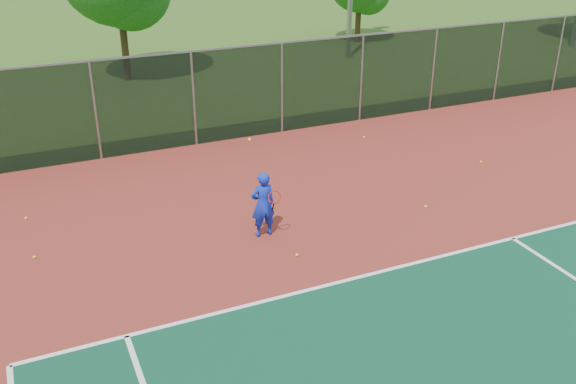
% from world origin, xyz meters
% --- Properties ---
extents(ground, '(120.00, 120.00, 0.00)m').
position_xyz_m(ground, '(0.00, 0.00, 0.00)').
color(ground, '#2D5117').
rests_on(ground, ground).
extents(court_apron, '(30.00, 20.00, 0.02)m').
position_xyz_m(court_apron, '(0.00, 2.00, 0.01)').
color(court_apron, maroon).
rests_on(court_apron, ground).
extents(fence_back, '(30.00, 0.06, 3.03)m').
position_xyz_m(fence_back, '(0.00, 12.00, 1.56)').
color(fence_back, black).
rests_on(fence_back, court_apron).
extents(tennis_player, '(0.60, 0.61, 2.44)m').
position_xyz_m(tennis_player, '(-3.27, 5.55, 0.83)').
color(tennis_player, '#142ABE').
rests_on(tennis_player, court_apron).
extents(practice_ball_0, '(0.07, 0.07, 0.07)m').
position_xyz_m(practice_ball_0, '(1.08, 5.18, 0.06)').
color(practice_ball_0, yellow).
rests_on(practice_ball_0, court_apron).
extents(practice_ball_1, '(0.07, 0.07, 0.07)m').
position_xyz_m(practice_ball_1, '(-2.96, 4.32, 0.06)').
color(practice_ball_1, yellow).
rests_on(practice_ball_1, court_apron).
extents(practice_ball_2, '(0.07, 0.07, 0.07)m').
position_xyz_m(practice_ball_2, '(-8.33, 6.59, 0.06)').
color(practice_ball_2, yellow).
rests_on(practice_ball_2, court_apron).
extents(practice_ball_3, '(0.07, 0.07, 0.07)m').
position_xyz_m(practice_ball_3, '(2.22, 10.31, 0.06)').
color(practice_ball_3, yellow).
rests_on(practice_ball_3, court_apron).
extents(practice_ball_6, '(0.07, 0.07, 0.07)m').
position_xyz_m(practice_ball_6, '(-8.37, 8.66, 0.06)').
color(practice_ball_6, yellow).
rests_on(practice_ball_6, court_apron).
extents(practice_ball_7, '(0.07, 0.07, 0.07)m').
position_xyz_m(practice_ball_7, '(4.35, 7.02, 0.06)').
color(practice_ball_7, yellow).
rests_on(practice_ball_7, court_apron).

